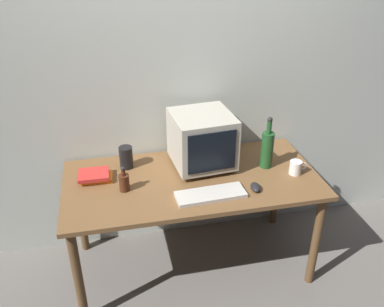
{
  "coord_description": "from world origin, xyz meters",
  "views": [
    {
      "loc": [
        -0.48,
        -2.2,
        2.17
      ],
      "look_at": [
        0.0,
        0.0,
        0.92
      ],
      "focal_mm": 38.84,
      "sensor_mm": 36.0,
      "label": 1
    }
  ],
  "objects": [
    {
      "name": "back_wall",
      "position": [
        0.0,
        0.45,
        1.25
      ],
      "size": [
        4.0,
        0.08,
        2.5
      ],
      "primitive_type": "cube",
      "color": "beige",
      "rests_on": "ground"
    },
    {
      "name": "book_stack",
      "position": [
        -0.61,
        0.11,
        0.76
      ],
      "size": [
        0.22,
        0.16,
        0.05
      ],
      "color": "orange",
      "rests_on": "desk"
    },
    {
      "name": "bottle_tall",
      "position": [
        0.52,
        0.04,
        0.87
      ],
      "size": [
        0.08,
        0.08,
        0.36
      ],
      "color": "#1E4C23",
      "rests_on": "desk"
    },
    {
      "name": "keyboard",
      "position": [
        0.07,
        -0.22,
        0.75
      ],
      "size": [
        0.43,
        0.17,
        0.02
      ],
      "primitive_type": "cube",
      "rotation": [
        0.0,
        0.0,
        0.05
      ],
      "color": "beige",
      "rests_on": "desk"
    },
    {
      "name": "bottle_short",
      "position": [
        -0.43,
        -0.05,
        0.8
      ],
      "size": [
        0.06,
        0.06,
        0.17
      ],
      "color": "#472314",
      "rests_on": "desk"
    },
    {
      "name": "mug",
      "position": [
        0.67,
        -0.09,
        0.78
      ],
      "size": [
        0.12,
        0.08,
        0.09
      ],
      "color": "white",
      "rests_on": "desk"
    },
    {
      "name": "ground_plane",
      "position": [
        0.0,
        0.0,
        0.0
      ],
      "size": [
        6.0,
        6.0,
        0.0
      ],
      "primitive_type": "plane",
      "color": "slate"
    },
    {
      "name": "computer_mouse",
      "position": [
        0.35,
        -0.21,
        0.75
      ],
      "size": [
        0.07,
        0.11,
        0.04
      ],
      "primitive_type": "ellipsoid",
      "rotation": [
        0.0,
        0.0,
        -0.13
      ],
      "color": "black",
      "rests_on": "desk"
    },
    {
      "name": "crt_monitor",
      "position": [
        0.1,
        0.14,
        0.93
      ],
      "size": [
        0.41,
        0.42,
        0.37
      ],
      "color": "#B2AD9E",
      "rests_on": "desk"
    },
    {
      "name": "metal_canister",
      "position": [
        -0.4,
        0.23,
        0.81
      ],
      "size": [
        0.09,
        0.09,
        0.15
      ],
      "primitive_type": "cylinder",
      "color": "black",
      "rests_on": "desk"
    },
    {
      "name": "desk",
      "position": [
        0.0,
        0.0,
        0.65
      ],
      "size": [
        1.63,
        0.79,
        0.74
      ],
      "color": "brown",
      "rests_on": "ground"
    }
  ]
}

